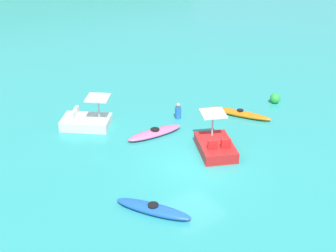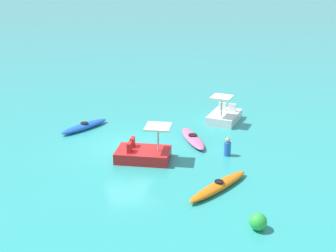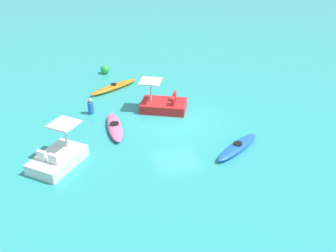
# 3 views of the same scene
# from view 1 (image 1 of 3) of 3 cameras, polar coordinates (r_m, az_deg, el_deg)

# --- Properties ---
(ground_plane) EXTENTS (600.00, 600.00, 0.00)m
(ground_plane) POSITION_cam_1_polar(r_m,az_deg,el_deg) (20.38, 3.16, -4.77)
(ground_plane) COLOR teal
(kayak_blue) EXTENTS (2.21, 2.88, 0.37)m
(kayak_blue) POSITION_cam_1_polar(r_m,az_deg,el_deg) (17.45, -1.84, -10.21)
(kayak_blue) COLOR blue
(kayak_blue) RESTS_ON ground_plane
(kayak_orange) EXTENTS (2.20, 3.24, 0.37)m
(kayak_orange) POSITION_cam_1_polar(r_m,az_deg,el_deg) (24.88, 8.88, 1.55)
(kayak_orange) COLOR orange
(kayak_orange) RESTS_ON ground_plane
(kayak_pink) EXTENTS (2.98, 0.75, 0.37)m
(kayak_pink) POSITION_cam_1_polar(r_m,az_deg,el_deg) (22.61, -1.62, -0.83)
(kayak_pink) COLOR pink
(kayak_pink) RESTS_ON ground_plane
(pedal_boat_white) EXTENTS (2.81, 2.68, 1.68)m
(pedal_boat_white) POSITION_cam_1_polar(r_m,az_deg,el_deg) (23.75, -10.04, 0.63)
(pedal_boat_white) COLOR white
(pedal_boat_white) RESTS_ON ground_plane
(pedal_boat_red) EXTENTS (2.34, 2.80, 1.68)m
(pedal_boat_red) POSITION_cam_1_polar(r_m,az_deg,el_deg) (21.25, 5.90, -2.39)
(pedal_boat_red) COLOR red
(pedal_boat_red) RESTS_ON ground_plane
(buoy_green) EXTENTS (0.59, 0.59, 0.59)m
(buoy_green) POSITION_cam_1_polar(r_m,az_deg,el_deg) (26.79, 13.11, 3.37)
(buoy_green) COLOR green
(buoy_green) RESTS_ON ground_plane
(person_near_shore) EXTENTS (0.45, 0.45, 0.88)m
(person_near_shore) POSITION_cam_1_polar(r_m,az_deg,el_deg) (24.26, 1.26, 1.80)
(person_near_shore) COLOR blue
(person_near_shore) RESTS_ON ground_plane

